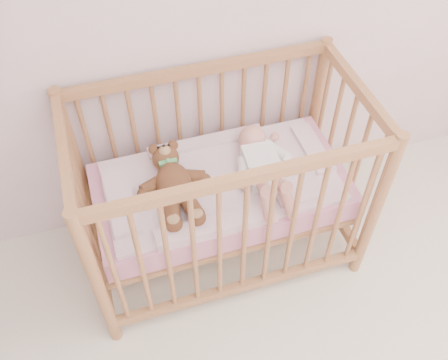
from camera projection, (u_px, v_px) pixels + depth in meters
name	position (u px, v px, depth m)	size (l,w,h in m)	color
crib	(221.00, 189.00, 2.44)	(1.36, 0.76, 1.00)	#B8814E
mattress	(221.00, 191.00, 2.45)	(1.22, 0.62, 0.13)	pink
blanket	(221.00, 181.00, 2.39)	(1.10, 0.58, 0.06)	#D291A2
baby	(262.00, 164.00, 2.37)	(0.29, 0.60, 0.15)	white
teddy_bear	(174.00, 183.00, 2.27)	(0.36, 0.52, 0.14)	brown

